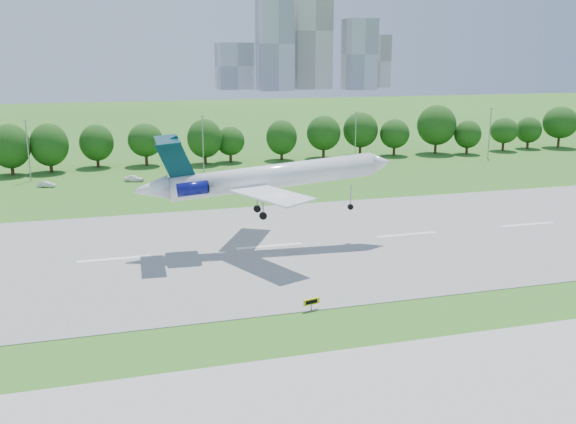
{
  "coord_description": "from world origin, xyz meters",
  "views": [
    {
      "loc": [
        -40.16,
        -54.24,
        25.08
      ],
      "look_at": [
        -19.43,
        18.0,
        6.39
      ],
      "focal_mm": 40.0,
      "sensor_mm": 36.0,
      "label": 1
    }
  ],
  "objects_px": {
    "service_vehicle_a": "(46,184)",
    "service_vehicle_b": "(134,178)",
    "taxi_sign_left": "(311,302)",
    "airliner": "(260,177)"
  },
  "relations": [
    {
      "from": "taxi_sign_left",
      "to": "airliner",
      "type": "bearing_deg",
      "value": 75.82
    },
    {
      "from": "service_vehicle_a",
      "to": "airliner",
      "type": "bearing_deg",
      "value": -124.92
    },
    {
      "from": "airliner",
      "to": "service_vehicle_a",
      "type": "bearing_deg",
      "value": 123.72
    },
    {
      "from": "airliner",
      "to": "service_vehicle_b",
      "type": "bearing_deg",
      "value": 107.58
    },
    {
      "from": "airliner",
      "to": "service_vehicle_b",
      "type": "height_order",
      "value": "airliner"
    },
    {
      "from": "service_vehicle_a",
      "to": "service_vehicle_b",
      "type": "bearing_deg",
      "value": -63.18
    },
    {
      "from": "airliner",
      "to": "service_vehicle_b",
      "type": "relative_size",
      "value": 8.86
    },
    {
      "from": "airliner",
      "to": "service_vehicle_a",
      "type": "xyz_separation_m",
      "value": [
        -30.42,
        49.58,
        -8.91
      ]
    },
    {
      "from": "airliner",
      "to": "taxi_sign_left",
      "type": "distance_m",
      "value": 23.93
    },
    {
      "from": "taxi_sign_left",
      "to": "service_vehicle_b",
      "type": "height_order",
      "value": "service_vehicle_b"
    }
  ]
}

